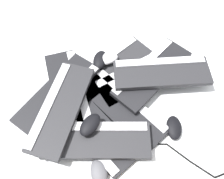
% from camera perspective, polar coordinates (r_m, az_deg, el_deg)
% --- Properties ---
extents(ground_plane, '(3.20, 3.20, 0.00)m').
position_cam_1_polar(ground_plane, '(1.19, -1.12, 0.31)').
color(ground_plane, white).
extents(keyboard_0, '(0.45, 0.18, 0.03)m').
position_cam_1_polar(keyboard_0, '(1.13, 2.40, -4.21)').
color(keyboard_0, black).
rests_on(keyboard_0, ground).
extents(keyboard_1, '(0.22, 0.46, 0.03)m').
position_cam_1_polar(keyboard_1, '(1.22, 6.34, 3.28)').
color(keyboard_1, black).
rests_on(keyboard_1, ground).
extents(keyboard_2, '(0.17, 0.45, 0.03)m').
position_cam_1_polar(keyboard_2, '(1.24, -0.13, 5.04)').
color(keyboard_2, '#232326').
rests_on(keyboard_2, ground).
extents(keyboard_3, '(0.46, 0.32, 0.03)m').
position_cam_1_polar(keyboard_3, '(1.19, -9.99, 0.07)').
color(keyboard_3, black).
rests_on(keyboard_3, ground).
extents(keyboard_4, '(0.44, 0.16, 0.03)m').
position_cam_1_polar(keyboard_4, '(1.09, -4.37, -8.88)').
color(keyboard_4, black).
rests_on(keyboard_4, ground).
extents(keyboard_5, '(0.26, 0.46, 0.03)m').
position_cam_1_polar(keyboard_5, '(1.15, -12.23, -0.94)').
color(keyboard_5, black).
rests_on(keyboard_5, keyboard_3).
extents(keyboard_6, '(0.21, 0.46, 0.03)m').
position_cam_1_polar(keyboard_6, '(1.20, 9.16, 3.79)').
color(keyboard_6, black).
rests_on(keyboard_6, keyboard_1).
extents(keyboard_7, '(0.40, 0.43, 0.03)m').
position_cam_1_polar(keyboard_7, '(1.04, -3.64, -11.40)').
color(keyboard_7, '#232326').
rests_on(keyboard_7, keyboard_4).
extents(keyboard_8, '(0.37, 0.45, 0.03)m').
position_cam_1_polar(keyboard_8, '(1.08, -11.61, -4.01)').
color(keyboard_8, '#232326').
rests_on(keyboard_8, keyboard_5).
extents(keyboard_9, '(0.38, 0.44, 0.03)m').
position_cam_1_polar(keyboard_9, '(1.17, 11.30, 3.86)').
color(keyboard_9, '#232326').
rests_on(keyboard_9, keyboard_6).
extents(mouse_0, '(0.12, 0.13, 0.04)m').
position_cam_1_polar(mouse_0, '(1.23, -2.71, 6.83)').
color(mouse_0, black).
rests_on(mouse_0, keyboard_2).
extents(mouse_1, '(0.10, 0.13, 0.04)m').
position_cam_1_polar(mouse_1, '(1.23, -1.14, 7.05)').
color(mouse_1, silver).
rests_on(mouse_1, keyboard_2).
extents(mouse_2, '(0.13, 0.12, 0.04)m').
position_cam_1_polar(mouse_2, '(1.11, 13.96, -8.45)').
color(mouse_2, black).
rests_on(mouse_2, ground).
extents(mouse_3, '(0.09, 0.12, 0.04)m').
position_cam_1_polar(mouse_3, '(1.02, -5.02, -8.02)').
color(mouse_3, black).
rests_on(mouse_3, keyboard_7).
extents(mouse_4, '(0.13, 0.11, 0.04)m').
position_cam_1_polar(mouse_4, '(1.03, -2.98, -18.39)').
color(mouse_4, '#4C4C51').
rests_on(mouse_4, ground).
extents(mouse_5, '(0.12, 0.13, 0.04)m').
position_cam_1_polar(mouse_5, '(1.16, -19.13, -6.46)').
color(mouse_5, silver).
rests_on(mouse_5, ground).
extents(cable_0, '(0.49, 0.46, 0.01)m').
position_cam_1_polar(cable_0, '(1.07, 9.01, -14.02)').
color(cable_0, black).
rests_on(cable_0, ground).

